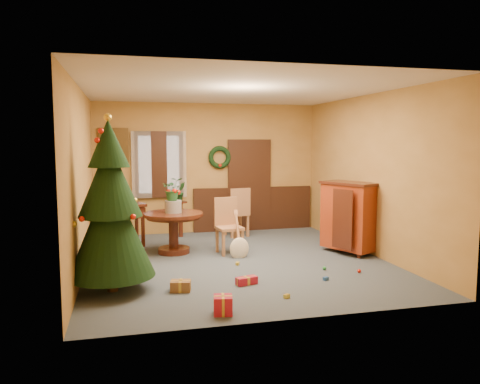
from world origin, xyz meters
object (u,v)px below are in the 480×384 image
object	(u,v)px
chair_near	(228,223)
writing_desk	(120,215)
dining_table	(173,225)
sideboard	(349,215)
christmas_tree	(110,208)

from	to	relation	value
chair_near	writing_desk	world-z (taller)	chair_near
dining_table	sideboard	size ratio (longest dim) A/B	0.83
chair_near	christmas_tree	world-z (taller)	christmas_tree
christmas_tree	sideboard	size ratio (longest dim) A/B	1.84
writing_desk	sideboard	world-z (taller)	sideboard
christmas_tree	chair_near	bearing A→B (deg)	41.74
dining_table	chair_near	size ratio (longest dim) A/B	1.07
dining_table	christmas_tree	world-z (taller)	christmas_tree
chair_near	christmas_tree	size ratio (longest dim) A/B	0.42
chair_near	writing_desk	distance (m)	2.14
dining_table	christmas_tree	distance (m)	2.37
dining_table	writing_desk	size ratio (longest dim) A/B	1.04
dining_table	sideboard	distance (m)	3.24
dining_table	sideboard	world-z (taller)	sideboard
chair_near	writing_desk	size ratio (longest dim) A/B	0.97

